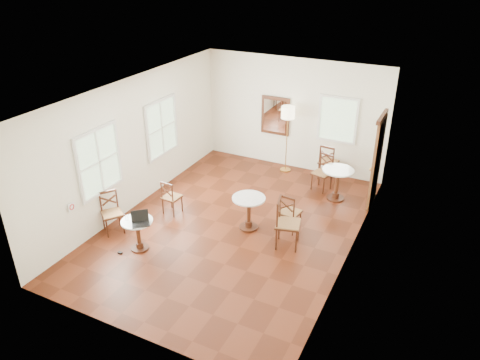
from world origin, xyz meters
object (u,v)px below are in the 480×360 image
(chair_back_b, at_px, (323,173))
(cafe_table_back, at_px, (337,181))
(floor_lamp, at_px, (288,117))
(laptop, at_px, (140,221))
(cafe_table_near, at_px, (138,231))
(cafe_table_mid, at_px, (249,209))
(water_glass, at_px, (127,218))
(chair_mid_a, at_px, (290,212))
(navy_mug, at_px, (142,216))
(chair_mid_b, at_px, (287,223))
(mouse, at_px, (140,220))
(power_adapter, at_px, (120,253))
(chair_back_a, at_px, (328,162))
(chair_near_a, at_px, (171,197))
(chair_near_b, at_px, (112,213))

(chair_back_b, bearing_deg, cafe_table_back, -21.96)
(chair_back_b, distance_m, floor_lamp, 1.73)
(laptop, bearing_deg, cafe_table_near, 120.80)
(cafe_table_mid, distance_m, floor_lamp, 3.26)
(water_glass, bearing_deg, cafe_table_mid, 44.01)
(cafe_table_near, relative_size, cafe_table_back, 0.84)
(cafe_table_mid, relative_size, chair_mid_a, 0.85)
(water_glass, bearing_deg, laptop, 6.95)
(cafe_table_near, xyz_separation_m, navy_mug, (0.03, 0.12, 0.30))
(chair_mid_b, distance_m, mouse, 2.91)
(chair_mid_a, height_order, mouse, chair_mid_a)
(cafe_table_near, relative_size, power_adapter, 7.68)
(cafe_table_mid, xyz_separation_m, chair_back_a, (0.83, 3.08, 0.02))
(mouse, height_order, water_glass, water_glass)
(cafe_table_mid, distance_m, water_glass, 2.54)
(chair_near_a, relative_size, chair_back_a, 0.85)
(cafe_table_back, height_order, chair_near_b, chair_near_b)
(mouse, distance_m, power_adapter, 0.81)
(power_adapter, bearing_deg, water_glass, 72.07)
(navy_mug, bearing_deg, laptop, -59.36)
(cafe_table_back, relative_size, chair_mid_a, 0.89)
(cafe_table_mid, xyz_separation_m, cafe_table_back, (1.34, 2.10, 0.02))
(cafe_table_back, distance_m, chair_near_b, 5.22)
(cafe_table_near, distance_m, power_adapter, 0.56)
(chair_back_b, relative_size, floor_lamp, 0.51)
(chair_near_b, distance_m, chair_mid_a, 3.76)
(cafe_table_mid, relative_size, navy_mug, 6.48)
(chair_near_b, xyz_separation_m, navy_mug, (0.94, -0.16, 0.26))
(chair_near_b, relative_size, chair_back_a, 0.94)
(navy_mug, height_order, water_glass, water_glass)
(chair_mid_a, height_order, floor_lamp, floor_lamp)
(chair_near_b, distance_m, chair_back_b, 5.14)
(chair_mid_b, height_order, navy_mug, chair_mid_b)
(chair_near_b, relative_size, chair_back_b, 0.99)
(mouse, bearing_deg, water_glass, -138.55)
(chair_mid_a, height_order, chair_back_b, chair_back_b)
(chair_back_b, height_order, water_glass, chair_back_b)
(cafe_table_near, bearing_deg, chair_back_b, 58.68)
(chair_back_b, bearing_deg, chair_mid_b, -72.96)
(chair_near_a, bearing_deg, cafe_table_mid, -168.93)
(cafe_table_mid, bearing_deg, chair_back_a, 74.91)
(chair_near_a, distance_m, navy_mug, 1.40)
(chair_mid_a, height_order, navy_mug, chair_mid_a)
(navy_mug, distance_m, water_glass, 0.29)
(chair_mid_a, xyz_separation_m, water_glass, (-2.63, -2.06, 0.28))
(chair_near_b, bearing_deg, chair_near_a, 5.58)
(cafe_table_mid, bearing_deg, chair_back_b, 70.38)
(water_glass, bearing_deg, chair_near_a, 91.12)
(water_glass, bearing_deg, floor_lamp, 72.92)
(laptop, bearing_deg, mouse, 94.07)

